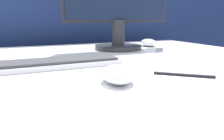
# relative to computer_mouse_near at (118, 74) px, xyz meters

# --- Properties ---
(partition_panel) EXTENTS (5.00, 0.03, 1.22)m
(partition_panel) POSITION_rel_computer_mouse_near_xyz_m (-0.08, 0.97, -0.15)
(partition_panel) COLOR navy
(partition_panel) RESTS_ON ground_plane
(computer_mouse_near) EXTENTS (0.10, 0.13, 0.04)m
(computer_mouse_near) POSITION_rel_computer_mouse_near_xyz_m (0.00, 0.00, 0.00)
(computer_mouse_near) COLOR white
(computer_mouse_near) RESTS_ON desk
(keyboard) EXTENTS (0.38, 0.12, 0.02)m
(keyboard) POSITION_rel_computer_mouse_near_xyz_m (-0.09, 0.23, -0.01)
(keyboard) COLOR silver
(keyboard) RESTS_ON desk
(computer_mouse_far) EXTENTS (0.10, 0.13, 0.04)m
(computer_mouse_far) POSITION_rel_computer_mouse_near_xyz_m (0.45, 0.57, -0.00)
(computer_mouse_far) COLOR white
(computer_mouse_far) RESTS_ON desk
(pen) EXTENTS (0.12, 0.11, 0.01)m
(pen) POSITION_rel_computer_mouse_near_xyz_m (0.18, -0.02, -0.02)
(pen) COLOR black
(pen) RESTS_ON desk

